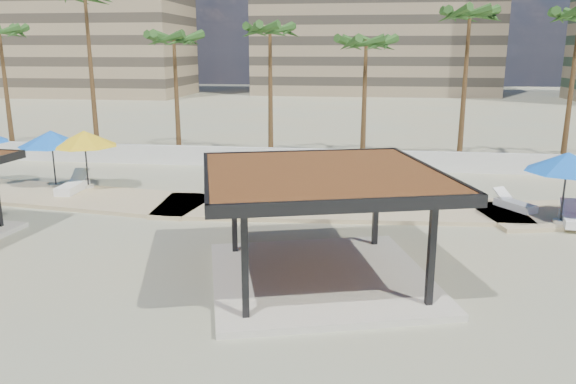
{
  "coord_description": "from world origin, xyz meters",
  "views": [
    {
      "loc": [
        3.14,
        -17.07,
        6.92
      ],
      "look_at": [
        0.14,
        4.54,
        1.4
      ],
      "focal_mm": 35.0,
      "sensor_mm": 36.0,
      "label": 1
    }
  ],
  "objects_px": {
    "lounger_b": "(571,218)",
    "lounger_a": "(73,186)",
    "lounger_c": "(514,204)",
    "pavilion_central": "(321,216)",
    "umbrella_a": "(51,139)"
  },
  "relations": [
    {
      "from": "pavilion_central",
      "to": "lounger_c",
      "type": "relative_size",
      "value": 4.17
    },
    {
      "from": "pavilion_central",
      "to": "lounger_a",
      "type": "relative_size",
      "value": 3.47
    },
    {
      "from": "umbrella_a",
      "to": "lounger_b",
      "type": "distance_m",
      "value": 24.12
    },
    {
      "from": "lounger_a",
      "to": "lounger_c",
      "type": "height_order",
      "value": "lounger_a"
    },
    {
      "from": "lounger_a",
      "to": "pavilion_central",
      "type": "bearing_deg",
      "value": -127.66
    },
    {
      "from": "pavilion_central",
      "to": "lounger_b",
      "type": "xyz_separation_m",
      "value": [
        9.54,
        6.76,
        -1.72
      ]
    },
    {
      "from": "lounger_b",
      "to": "lounger_c",
      "type": "distance_m",
      "value": 2.56
    },
    {
      "from": "umbrella_a",
      "to": "lounger_b",
      "type": "xyz_separation_m",
      "value": [
        23.83,
        -2.96,
        -2.28
      ]
    },
    {
      "from": "lounger_a",
      "to": "lounger_c",
      "type": "distance_m",
      "value": 20.79
    },
    {
      "from": "lounger_c",
      "to": "lounger_b",
      "type": "bearing_deg",
      "value": -171.12
    },
    {
      "from": "lounger_b",
      "to": "lounger_c",
      "type": "bearing_deg",
      "value": 51.76
    },
    {
      "from": "lounger_c",
      "to": "lounger_a",
      "type": "bearing_deg",
      "value": 55.56
    },
    {
      "from": "lounger_b",
      "to": "lounger_a",
      "type": "bearing_deg",
      "value": 93.71
    },
    {
      "from": "lounger_a",
      "to": "lounger_c",
      "type": "relative_size",
      "value": 1.2
    },
    {
      "from": "umbrella_a",
      "to": "lounger_a",
      "type": "height_order",
      "value": "umbrella_a"
    }
  ]
}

